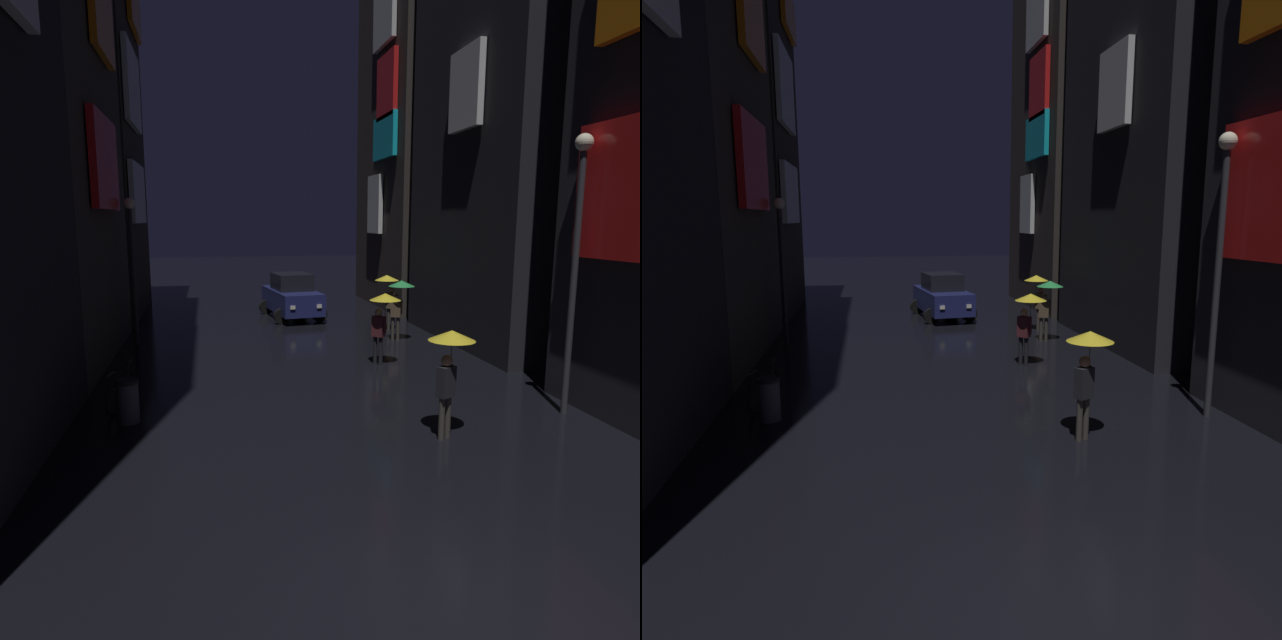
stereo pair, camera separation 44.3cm
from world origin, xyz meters
The scene contains 12 objects.
ground_plane centered at (0.00, 0.00, 0.00)m, with size 120.00×120.00×0.00m, color black.
building_left_far centered at (-7.48, 21.81, 8.54)m, with size 4.25×7.64×17.08m.
building_right_far centered at (7.48, 21.78, 8.29)m, with size 4.25×7.59×16.56m.
pedestrian_midstreet_centre_green centered at (3.92, 13.66, 1.67)m, with size 0.90×0.90×2.12m.
pedestrian_near_crossing_yellow centered at (1.92, 4.93, 1.67)m, with size 0.90×0.90×2.12m.
pedestrian_foreground_right_yellow centered at (2.33, 10.50, 1.67)m, with size 0.90×0.90×2.12m.
pedestrian_midstreet_left_yellow centered at (4.13, 15.58, 1.67)m, with size 0.90×0.90×2.12m.
bicycle_parked_at_storefront centered at (-4.60, 8.07, 0.39)m, with size 0.43×1.79×0.96m.
car_distant centered at (0.94, 19.06, 0.93)m, with size 2.61×4.31×1.92m.
streetlamp_right_near centered at (5.00, 5.71, 3.67)m, with size 0.36×0.36×5.92m.
streetlamp_left_far centered at (-5.00, 14.68, 3.11)m, with size 0.36×0.36×4.89m.
trash_bin centered at (-4.30, 6.97, 0.47)m, with size 0.46×0.46×0.93m.
Camera 1 is at (-2.58, -5.00, 4.22)m, focal length 32.00 mm.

